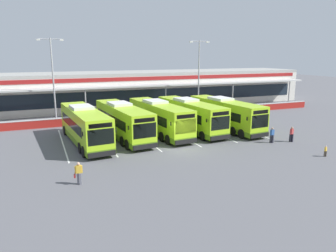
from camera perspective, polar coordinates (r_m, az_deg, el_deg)
ground_plane at (r=31.31m, az=2.21°, el=-3.96°), size 200.00×200.00×0.00m
terminal_building at (r=55.93m, az=-9.28°, el=6.39°), size 70.00×13.00×6.00m
red_barrier_wall at (r=44.41m, az=-5.53°, el=1.70°), size 60.00×0.40×1.10m
coach_bus_leftmost at (r=33.64m, az=-14.62°, el=-0.05°), size 3.82×12.33×3.78m
coach_bus_left_centre at (r=35.14m, az=-8.04°, el=0.77°), size 3.82×12.33×3.78m
coach_bus_centre at (r=36.57m, az=-1.62°, el=1.35°), size 3.82×12.33×3.78m
coach_bus_right_centre at (r=38.15m, az=3.93°, el=1.80°), size 3.82×12.33×3.78m
coach_bus_rightmost at (r=39.56m, az=10.10°, el=2.02°), size 3.82×12.33×3.78m
bay_stripe_far_west at (r=34.53m, az=-18.22°, el=-3.01°), size 0.14×13.00×0.01m
bay_stripe_west at (r=35.02m, az=-11.36°, el=-2.40°), size 0.14×13.00×0.01m
bay_stripe_mid_west at (r=36.00m, az=-4.79°, el=-1.78°), size 0.14×13.00×0.01m
bay_stripe_centre at (r=37.42m, az=1.35°, el=-1.18°), size 0.14×13.00×0.01m
bay_stripe_mid_east at (r=39.25m, az=6.98°, el=-0.62°), size 0.14×13.00×0.01m
bay_stripe_east at (r=41.42m, az=12.07°, el=-0.10°), size 0.14×13.00×0.01m
pedestrian_with_handbag at (r=23.45m, az=-15.65°, el=-8.01°), size 0.63×0.38×1.62m
pedestrian_in_dark_coat at (r=34.61m, az=18.05°, el=-1.47°), size 0.54×0.30×1.62m
pedestrian_child at (r=31.89m, az=26.26°, el=-3.97°), size 0.33×0.20×1.00m
pedestrian_near_bin at (r=35.69m, az=21.16°, el=-1.29°), size 0.54×0.29×1.62m
lamp_post_west at (r=44.66m, az=-19.82°, el=8.50°), size 3.24×0.28×11.00m
lamp_post_centre at (r=49.59m, az=5.52°, el=9.52°), size 3.24×0.28×11.00m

